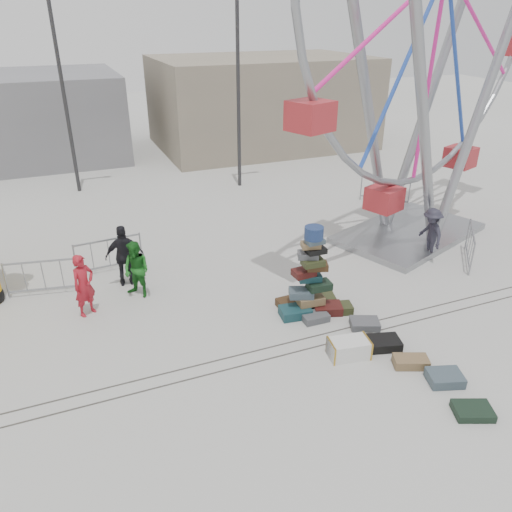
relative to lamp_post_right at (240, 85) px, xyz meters
name	(u,v)px	position (x,y,z in m)	size (l,w,h in m)	color
ground	(315,365)	(-3.09, -13.00, -4.48)	(90.00, 90.00, 0.00)	#9E9E99
track_line_near	(303,350)	(-3.09, -12.40, -4.48)	(40.00, 0.04, 0.01)	#47443F
track_line_far	(296,341)	(-3.09, -12.00, -4.48)	(40.00, 0.04, 0.01)	#47443F
building_right	(261,102)	(3.91, 7.00, -1.98)	(12.00, 8.00, 5.00)	gray
building_left	(24,117)	(-9.09, 9.00, -2.28)	(10.00, 8.00, 4.40)	gray
lamp_post_right	(240,85)	(0.00, 0.00, 0.00)	(1.41, 0.25, 8.00)	#2D2D30
lamp_post_left	(65,87)	(-7.00, 2.00, 0.00)	(1.41, 0.25, 8.00)	#2D2D30
suitcase_tower	(310,288)	(-2.14, -10.87, -3.79)	(1.82, 1.54, 2.47)	#174047
ferris_wheel	(441,7)	(3.52, -7.75, 2.92)	(12.23, 4.83, 15.04)	gray
steamer_trunk	(349,348)	(-2.21, -13.00, -4.26)	(0.94, 0.54, 0.44)	silver
row_case_0	(340,308)	(-1.42, -11.25, -4.37)	(0.66, 0.46, 0.23)	#32381C
row_case_1	(365,324)	(-1.18, -12.11, -4.38)	(0.73, 0.52, 0.20)	#53555A
row_case_2	(383,343)	(-1.24, -13.02, -4.36)	(0.79, 0.56, 0.24)	black
row_case_3	(411,362)	(-1.08, -13.85, -4.37)	(0.78, 0.42, 0.22)	olive
row_case_4	(445,378)	(-0.75, -14.59, -4.37)	(0.74, 0.57, 0.23)	#42545E
row_case_5	(473,411)	(-0.89, -15.57, -4.40)	(0.76, 0.55, 0.17)	black
barricade_dummy_b	(44,277)	(-8.71, -7.27, -3.93)	(2.00, 0.10, 1.10)	gray
barricade_dummy_c	(109,255)	(-6.81, -6.48, -3.93)	(2.00, 0.10, 1.10)	gray
barricade_wheel_front	(470,246)	(3.99, -10.17, -3.93)	(2.00, 0.10, 1.10)	gray
barricade_wheel_back	(385,190)	(4.73, -4.52, -3.93)	(2.00, 0.10, 1.10)	gray
pedestrian_red	(84,285)	(-7.70, -8.77, -3.62)	(0.63, 0.41, 1.73)	maroon
pedestrian_green	(137,270)	(-6.26, -8.34, -3.65)	(0.81, 0.63, 1.66)	#18601A
pedestrian_black	(125,256)	(-6.45, -7.53, -3.55)	(1.09, 0.45, 1.86)	black
pedestrian_grey	(431,233)	(2.99, -9.43, -3.63)	(1.10, 0.63, 1.70)	#252431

